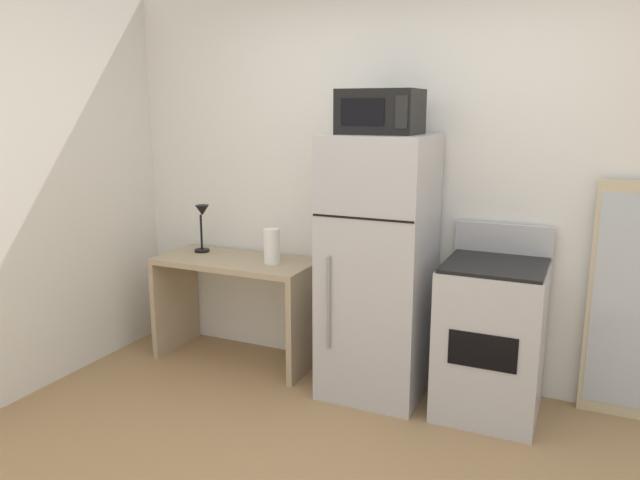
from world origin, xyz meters
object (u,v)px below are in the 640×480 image
at_px(refrigerator, 378,267).
at_px(desk, 237,290).
at_px(desk_lamp, 202,220).
at_px(oven_range, 491,337).
at_px(leaning_mirror, 629,303).
at_px(paper_towel_roll, 272,246).
at_px(microwave, 380,112).

bearing_deg(refrigerator, desk, 177.46).
height_order(desk, refrigerator, refrigerator).
relative_size(desk_lamp, oven_range, 0.32).
bearing_deg(leaning_mirror, desk_lamp, -176.97).
bearing_deg(leaning_mirror, oven_range, -160.36).
bearing_deg(desk_lamp, leaning_mirror, 3.03).
bearing_deg(refrigerator, paper_towel_roll, 176.49).
xyz_separation_m(desk_lamp, oven_range, (2.10, -0.11, -0.52)).
bearing_deg(microwave, desk, 176.34).
distance_m(desk, oven_range, 1.78).
relative_size(paper_towel_roll, refrigerator, 0.15).
xyz_separation_m(refrigerator, microwave, (0.00, -0.02, 0.95)).
height_order(desk_lamp, leaning_mirror, leaning_mirror).
bearing_deg(desk, oven_range, -1.18).
bearing_deg(desk_lamp, oven_range, -2.89).
relative_size(desk, leaning_mirror, 0.81).
bearing_deg(desk, refrigerator, -2.54).
distance_m(desk_lamp, leaning_mirror, 2.83).
height_order(refrigerator, leaning_mirror, refrigerator).
distance_m(desk, microwave, 1.65).
relative_size(desk, refrigerator, 0.69).
bearing_deg(microwave, paper_towel_roll, 174.95).
distance_m(refrigerator, leaning_mirror, 1.45).
bearing_deg(desk_lamp, microwave, -5.65).
height_order(desk_lamp, refrigerator, refrigerator).
bearing_deg(microwave, refrigerator, 90.32).
bearing_deg(desk, leaning_mirror, 5.01).
relative_size(oven_range, leaning_mirror, 0.79).
distance_m(desk, refrigerator, 1.12).
xyz_separation_m(refrigerator, oven_range, (0.70, 0.01, -0.35)).
bearing_deg(refrigerator, leaning_mirror, 10.62).
bearing_deg(paper_towel_roll, oven_range, -1.42).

